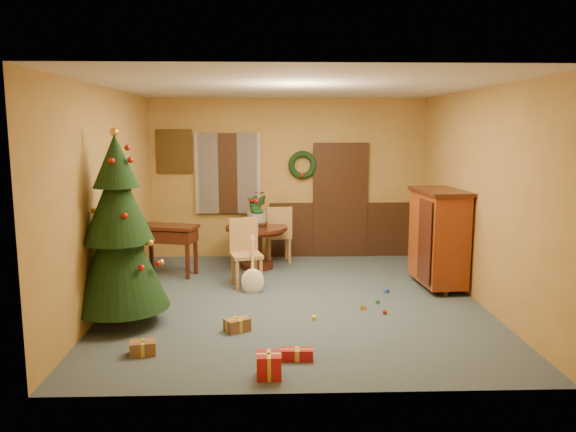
{
  "coord_description": "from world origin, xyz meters",
  "views": [
    {
      "loc": [
        -0.35,
        -7.49,
        2.37
      ],
      "look_at": [
        -0.09,
        0.4,
        1.12
      ],
      "focal_mm": 35.0,
      "sensor_mm": 36.0,
      "label": 1
    }
  ],
  "objects_px": {
    "dining_table": "(257,239)",
    "chair_near": "(245,250)",
    "christmas_tree": "(119,233)",
    "sideboard": "(438,236)",
    "writing_desk": "(168,238)"
  },
  "relations": [
    {
      "from": "christmas_tree",
      "to": "sideboard",
      "type": "distance_m",
      "value": 4.55
    },
    {
      "from": "dining_table",
      "to": "sideboard",
      "type": "distance_m",
      "value": 3.02
    },
    {
      "from": "dining_table",
      "to": "chair_near",
      "type": "height_order",
      "value": "chair_near"
    },
    {
      "from": "chair_near",
      "to": "sideboard",
      "type": "relative_size",
      "value": 0.69
    },
    {
      "from": "chair_near",
      "to": "sideboard",
      "type": "xyz_separation_m",
      "value": [
        2.87,
        -0.24,
        0.25
      ]
    },
    {
      "from": "chair_near",
      "to": "writing_desk",
      "type": "distance_m",
      "value": 1.4
    },
    {
      "from": "christmas_tree",
      "to": "writing_desk",
      "type": "distance_m",
      "value": 2.33
    },
    {
      "from": "christmas_tree",
      "to": "writing_desk",
      "type": "relative_size",
      "value": 2.34
    },
    {
      "from": "sideboard",
      "to": "writing_desk",
      "type": "bearing_deg",
      "value": 168.56
    },
    {
      "from": "chair_near",
      "to": "writing_desk",
      "type": "xyz_separation_m",
      "value": [
        -1.26,
        0.59,
        0.08
      ]
    },
    {
      "from": "dining_table",
      "to": "chair_near",
      "type": "relative_size",
      "value": 1.03
    },
    {
      "from": "chair_near",
      "to": "sideboard",
      "type": "bearing_deg",
      "value": -4.81
    },
    {
      "from": "christmas_tree",
      "to": "sideboard",
      "type": "bearing_deg",
      "value": 18.48
    },
    {
      "from": "dining_table",
      "to": "writing_desk",
      "type": "height_order",
      "value": "writing_desk"
    },
    {
      "from": "sideboard",
      "to": "christmas_tree",
      "type": "bearing_deg",
      "value": -161.52
    }
  ]
}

